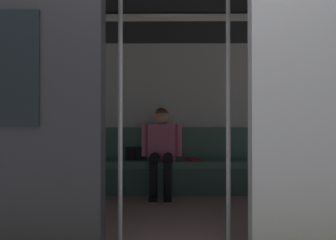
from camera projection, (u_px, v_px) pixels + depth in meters
name	position (u px, v px, depth m)	size (l,w,h in m)	color
train_car	(168.00, 72.00, 3.45)	(6.40, 2.82, 2.26)	silver
bench_seat	(173.00, 168.00, 4.51)	(2.90, 0.44, 0.45)	#4C7566
person_seated	(162.00, 145.00, 4.46)	(0.55, 0.67, 1.18)	pink
handbag	(135.00, 154.00, 4.58)	(0.26, 0.15, 0.17)	black
book	(192.00, 159.00, 4.56)	(0.15, 0.22, 0.03)	#B22D2D
grab_pole_door	(120.00, 112.00, 2.57)	(0.04, 0.04, 2.12)	silver
grab_pole_far	(228.00, 112.00, 2.66)	(0.04, 0.04, 2.12)	silver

